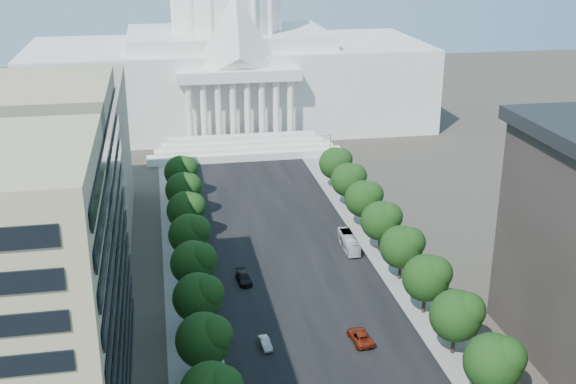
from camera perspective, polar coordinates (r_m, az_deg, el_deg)
road_asphalt at (r=141.37m, az=-0.51°, el=-4.20°), size 30.00×260.00×0.01m
sidewalk_left at (r=139.69m, az=-8.23°, el=-4.73°), size 8.00×260.00×0.02m
sidewalk_right at (r=145.53m, az=6.90°, el=-3.61°), size 8.00×260.00×0.02m
capitol at (r=226.13m, az=-4.72°, el=10.36°), size 120.00×56.00×73.00m
office_block_left_far at (r=145.94m, az=-20.15°, el=1.63°), size 38.00×52.00×30.00m
tree_l_d at (r=99.42m, az=-6.50°, el=-11.43°), size 7.79×7.60×9.97m
tree_l_e at (r=109.83m, az=-6.97°, el=-8.18°), size 7.79×7.60×9.97m
tree_l_f at (r=120.52m, az=-7.35°, el=-5.50°), size 7.79×7.60×9.97m
tree_l_g at (r=131.45m, az=-7.67°, el=-3.26°), size 7.79×7.60×9.97m
tree_l_h at (r=142.54m, az=-7.93°, el=-1.37°), size 7.79×7.60×9.97m
tree_l_i at (r=153.78m, az=-8.16°, el=0.25°), size 7.79×7.60×9.97m
tree_l_j at (r=165.12m, az=-8.35°, el=1.65°), size 7.79×7.60×9.97m
tree_r_c at (r=97.98m, az=16.12°, el=-12.71°), size 7.79×7.60×9.97m
tree_r_d at (r=107.18m, az=13.33°, el=-9.38°), size 7.79×7.60×9.97m
tree_r_e at (r=116.89m, az=11.03°, el=-6.58°), size 7.79×7.60×9.97m
tree_r_f at (r=127.00m, az=9.12°, el=-4.21°), size 7.79×7.60×9.97m
tree_r_g at (r=137.41m, az=7.49°, el=-2.19°), size 7.79×7.60×9.97m
tree_r_h at (r=148.06m, az=6.11°, el=-0.46°), size 7.79×7.60×9.97m
tree_r_i at (r=158.90m, az=4.91°, el=1.05°), size 7.79×7.60×9.97m
tree_r_j at (r=169.90m, az=3.86°, el=2.35°), size 7.79×7.60×9.97m
streetlight_b at (r=98.37m, az=17.13°, el=-13.12°), size 2.61×0.44×9.00m
streetlight_c at (r=117.88m, az=11.69°, el=-6.74°), size 2.61×0.44×9.00m
streetlight_d at (r=139.16m, az=7.95°, el=-2.20°), size 2.61×0.44×9.00m
streetlight_e at (r=161.50m, az=5.24°, el=1.12°), size 2.61×0.44×9.00m
streetlight_f at (r=184.53m, az=3.19°, el=3.62°), size 2.61×0.44×9.00m
car_silver at (r=108.79m, az=-1.82°, el=-11.86°), size 1.87×4.14×1.32m
car_red at (r=110.50m, az=5.73°, el=-11.30°), size 3.23×6.16×1.65m
car_dark_b at (r=127.04m, az=-3.52°, el=-6.80°), size 2.76×5.66×1.59m
city_bus at (r=139.72m, az=4.82°, el=-3.94°), size 2.64×10.17×2.82m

